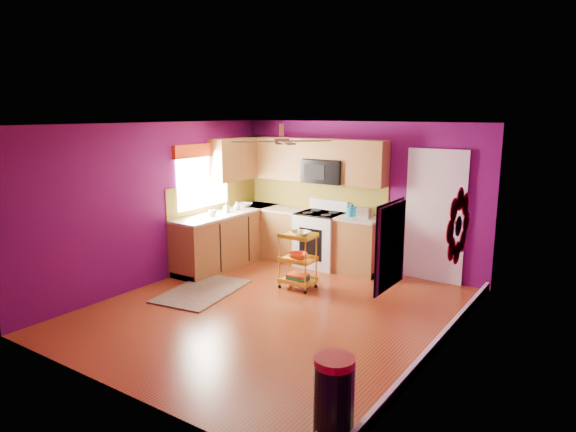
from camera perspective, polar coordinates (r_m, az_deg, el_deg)
The scene contains 18 objects.
ground at distance 7.09m, azimuth -1.61°, elevation -10.47°, with size 5.00×5.00×0.00m, color maroon.
room_envelope at distance 6.64m, azimuth -1.50°, elevation 2.65°, with size 4.54×5.04×2.52m.
lower_cabinets at distance 9.11m, azimuth -1.85°, elevation -2.59°, with size 2.81×2.31×0.94m.
electric_range at distance 8.97m, azimuth 3.62°, elevation -2.52°, with size 0.76×0.66×1.13m.
upper_cabinetry at distance 9.11m, azimuth -0.05°, elevation 6.13°, with size 2.80×2.30×1.26m.
left_window at distance 8.85m, azimuth -9.44°, elevation 5.41°, with size 0.08×1.35×1.08m.
panel_door at distance 8.35m, azimuth 16.02°, elevation -0.19°, with size 0.95×0.11×2.15m.
right_wall_art at distance 5.39m, azimuth 15.71°, elevation -1.92°, with size 0.04×2.74×1.04m.
ceiling_fan at distance 6.75m, azimuth -0.72°, elevation 8.41°, with size 1.01×1.01×0.26m.
shag_rug at distance 7.89m, azimuth -9.51°, elevation -8.23°, with size 0.89×1.46×0.02m, color black.
rolling_cart at distance 7.80m, azimuth 1.15°, elevation -4.69°, with size 0.52×0.38×0.93m.
trash_can at distance 4.56m, azimuth 5.12°, elevation -19.15°, with size 0.45×0.45×0.67m.
teal_kettle at distance 8.63m, azimuth 7.05°, elevation 0.53°, with size 0.18×0.18×0.21m.
toaster at distance 8.49m, azimuth 8.48°, elevation 0.35°, with size 0.22×0.15×0.18m, color beige.
soap_bottle_a at distance 8.94m, azimuth -6.87°, elevation 0.96°, with size 0.08×0.08×0.18m, color #EA3F72.
soap_bottle_b at distance 9.17m, azimuth -5.71°, elevation 1.16°, with size 0.12×0.12×0.15m, color white.
counter_dish at distance 9.44m, azimuth -4.88°, elevation 1.22°, with size 0.28×0.28×0.07m, color white.
counter_cup at distance 8.67m, azimuth -8.45°, elevation 0.33°, with size 0.13×0.13×0.10m, color white.
Camera 1 is at (3.85, -5.34, 2.66)m, focal length 32.00 mm.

